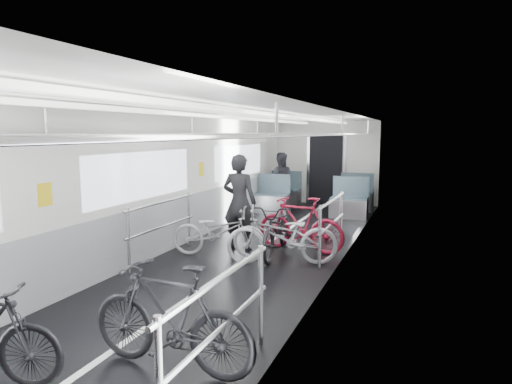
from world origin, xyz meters
TOP-DOWN VIEW (x-y plane):
  - car_shell at (0.00, 1.78)m, footprint 3.02×14.01m
  - bike_left_far at (-0.50, 0.71)m, footprint 1.68×0.88m
  - bike_right_near at (0.71, -2.83)m, footprint 1.65×0.53m
  - bike_right_mid at (0.66, 0.61)m, footprint 1.86×1.15m
  - bike_right_far at (0.71, 1.49)m, footprint 1.68×0.71m
  - bike_aisle at (0.41, 1.12)m, footprint 0.73×1.75m
  - person_standing at (-0.33, 1.22)m, footprint 0.64×0.43m
  - person_seated at (-1.05, 5.89)m, footprint 0.88×0.76m

SIDE VIEW (x-z plane):
  - bike_left_far at x=-0.50m, z-range 0.00..0.84m
  - bike_aisle at x=0.41m, z-range 0.00..0.90m
  - bike_right_mid at x=0.66m, z-range 0.00..0.92m
  - bike_right_far at x=0.71m, z-range 0.00..0.98m
  - bike_right_near at x=0.71m, z-range 0.00..0.98m
  - person_seated at x=-1.05m, z-range 0.00..1.53m
  - person_standing at x=-0.33m, z-range 0.00..1.71m
  - car_shell at x=0.00m, z-range -0.08..2.33m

